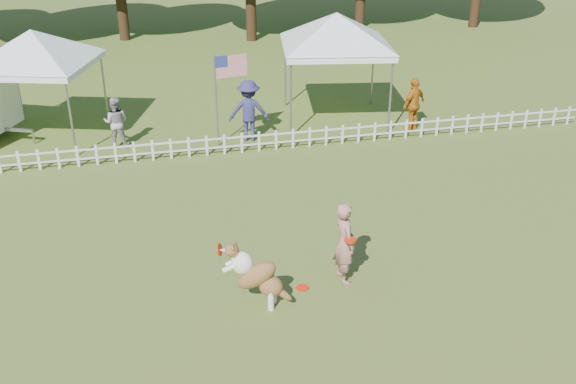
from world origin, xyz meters
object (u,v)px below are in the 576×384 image
object	(u,v)px
frisbee_on_turf	(302,288)
spectator_b	(249,111)
canopy_tent_right	(335,69)
spectator_c	(414,104)
flag_pole	(216,102)
canopy_tent_left	(40,86)
dog	(258,276)
handler	(344,243)
spectator_a	(116,122)

from	to	relation	value
frisbee_on_turf	spectator_b	distance (m)	7.99
canopy_tent_right	spectator_b	bearing A→B (deg)	-149.00
spectator_c	flag_pole	bearing A→B (deg)	-30.52
canopy_tent_left	spectator_b	size ratio (longest dim) A/B	1.73
dog	handler	bearing A→B (deg)	37.29
flag_pole	spectator_c	bearing A→B (deg)	-13.21
canopy_tent_right	handler	bearing A→B (deg)	-95.90
handler	canopy_tent_left	world-z (taller)	canopy_tent_left
frisbee_on_turf	flag_pole	size ratio (longest dim) A/B	0.09
dog	spectator_c	xyz separation A→B (m)	(6.34, 7.93, 0.21)
dog	flag_pole	distance (m)	8.01
flag_pole	canopy_tent_right	bearing A→B (deg)	7.29
handler	canopy_tent_left	bearing A→B (deg)	28.64
handler	canopy_tent_left	distance (m)	11.44
spectator_a	flag_pole	bearing A→B (deg)	-178.79
frisbee_on_turf	spectator_b	size ratio (longest dim) A/B	0.14
canopy_tent_right	flag_pole	world-z (taller)	canopy_tent_right
canopy_tent_left	flag_pole	distance (m)	5.31
spectator_a	spectator_b	xyz separation A→B (m)	(3.84, -0.34, 0.17)
canopy_tent_right	flag_pole	bearing A→B (deg)	-150.39
dog	spectator_c	bearing A→B (deg)	74.88
spectator_a	spectator_c	xyz separation A→B (m)	(8.91, -0.66, 0.09)
dog	flag_pole	size ratio (longest dim) A/B	0.47
dog	canopy_tent_right	world-z (taller)	canopy_tent_right
dog	frisbee_on_turf	bearing A→B (deg)	42.67
canopy_tent_left	handler	bearing A→B (deg)	-38.58
dog	canopy_tent_left	xyz separation A→B (m)	(-4.66, 9.86, 0.95)
frisbee_on_turf	dog	bearing A→B (deg)	-160.86
frisbee_on_turf	spectator_b	xyz separation A→B (m)	(0.35, 7.93, 0.90)
dog	canopy_tent_right	xyz separation A→B (m)	(4.24, 9.42, 1.05)
spectator_c	spectator_b	bearing A→B (deg)	-33.68
handler	frisbee_on_turf	bearing A→B (deg)	91.99
dog	canopy_tent_right	bearing A→B (deg)	89.27
handler	frisbee_on_turf	distance (m)	1.19
canopy_tent_right	flag_pole	size ratio (longest dim) A/B	1.24
flag_pole	handler	bearing A→B (deg)	-91.75
flag_pole	spectator_b	size ratio (longest dim) A/B	1.47
canopy_tent_left	spectator_a	size ratio (longest dim) A/B	2.13
flag_pole	spectator_c	size ratio (longest dim) A/B	1.61
spectator_a	spectator_c	size ratio (longest dim) A/B	0.89
canopy_tent_right	spectator_b	size ratio (longest dim) A/B	1.83
canopy_tent_right	canopy_tent_left	bearing A→B (deg)	-173.30
canopy_tent_left	flag_pole	size ratio (longest dim) A/B	1.17
spectator_a	spectator_c	bearing A→B (deg)	-170.94
spectator_a	spectator_c	world-z (taller)	spectator_c
spectator_a	spectator_c	distance (m)	8.94
canopy_tent_left	spectator_a	distance (m)	2.59
handler	spectator_c	world-z (taller)	handler
flag_pole	spectator_a	xyz separation A→B (m)	(-2.86, 0.61, -0.60)
dog	spectator_b	xyz separation A→B (m)	(1.27, 8.25, 0.29)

